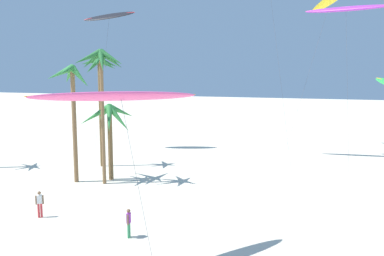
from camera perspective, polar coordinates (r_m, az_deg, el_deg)
palm_tree_1 at (r=39.59m, az=-12.83°, el=7.46°), size 3.69×3.61×10.48m
palm_tree_2 at (r=34.62m, az=-11.43°, el=1.00°), size 4.61×4.78×6.44m
palm_tree_3 at (r=34.23m, az=-16.46°, el=5.38°), size 3.50×3.92×9.65m
palm_tree_4 at (r=33.17m, az=-12.54°, el=7.90°), size 4.30×3.97×10.85m
flying_kite_0 at (r=44.26m, az=20.75°, el=15.33°), size 8.25×8.44×15.70m
flying_kite_1 at (r=18.55m, az=-9.94°, el=4.41°), size 6.77×7.78×8.34m
flying_kite_2 at (r=48.86m, az=-11.49°, el=15.07°), size 6.08×3.70×16.25m
flying_kite_4 at (r=50.26m, az=18.83°, el=16.64°), size 6.51×11.85×18.29m
person_foreground_walker at (r=23.08m, az=-8.85°, el=-12.85°), size 0.27×0.49×1.62m
person_near_right at (r=27.46m, az=-20.54°, el=-9.81°), size 0.45×0.33×1.68m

